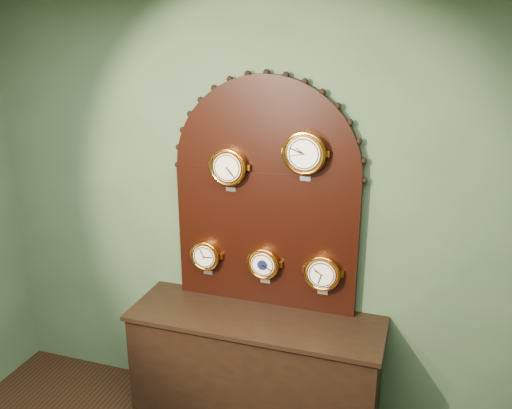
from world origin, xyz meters
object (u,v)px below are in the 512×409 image
(arabic_clock, at_px, (305,153))
(tide_clock, at_px, (322,273))
(shop_counter, at_px, (255,374))
(display_board, at_px, (266,188))
(hygrometer, at_px, (206,255))
(barometer, at_px, (264,263))
(roman_clock, at_px, (229,167))

(arabic_clock, relative_size, tide_clock, 1.10)
(shop_counter, bearing_deg, display_board, 90.00)
(shop_counter, height_order, display_board, display_board)
(arabic_clock, distance_m, tide_clock, 0.77)
(hygrometer, bearing_deg, arabic_clock, -0.12)
(barometer, bearing_deg, shop_counter, -93.71)
(barometer, bearing_deg, hygrometer, 179.96)
(barometer, bearing_deg, tide_clock, -0.06)
(hygrometer, height_order, tide_clock, tide_clock)
(arabic_clock, height_order, barometer, arabic_clock)
(tide_clock, bearing_deg, arabic_clock, -179.70)
(display_board, height_order, roman_clock, display_board)
(hygrometer, height_order, barometer, barometer)
(barometer, bearing_deg, arabic_clock, -0.26)
(tide_clock, bearing_deg, roman_clock, -179.98)
(display_board, distance_m, barometer, 0.49)
(hygrometer, bearing_deg, display_board, 9.45)
(roman_clock, relative_size, tide_clock, 1.03)
(hygrometer, xyz_separation_m, barometer, (0.41, -0.00, 0.00))
(roman_clock, distance_m, tide_clock, 0.88)
(shop_counter, distance_m, tide_clock, 0.84)
(shop_counter, relative_size, roman_clock, 5.50)
(roman_clock, bearing_deg, display_board, 16.74)
(display_board, xyz_separation_m, roman_clock, (-0.22, -0.07, 0.14))
(shop_counter, xyz_separation_m, display_board, (0.00, 0.22, 1.23))
(tide_clock, bearing_deg, barometer, 179.94)
(hygrometer, relative_size, tide_clock, 0.91)
(roman_clock, xyz_separation_m, hygrometer, (-0.17, 0.00, -0.62))
(tide_clock, bearing_deg, shop_counter, -158.74)
(barometer, distance_m, tide_clock, 0.38)
(shop_counter, distance_m, arabic_clock, 1.52)
(shop_counter, xyz_separation_m, barometer, (0.01, 0.15, 0.74))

